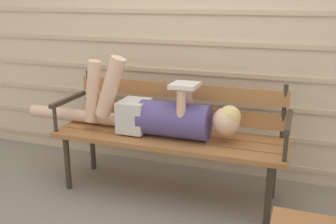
{
  "coord_description": "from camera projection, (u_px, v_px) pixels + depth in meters",
  "views": [
    {
      "loc": [
        0.87,
        -2.31,
        1.43
      ],
      "look_at": [
        0.0,
        0.16,
        0.64
      ],
      "focal_mm": 41.21,
      "sensor_mm": 36.0,
      "label": 1
    }
  ],
  "objects": [
    {
      "name": "ground_plane",
      "position": [
        161.0,
        203.0,
        2.77
      ],
      "size": [
        12.0,
        12.0,
        0.0
      ],
      "primitive_type": "plane",
      "color": "gray"
    },
    {
      "name": "house_siding",
      "position": [
        190.0,
        42.0,
        3.09
      ],
      "size": [
        4.89,
        0.08,
        2.15
      ],
      "color": "beige",
      "rests_on": "ground"
    },
    {
      "name": "park_bench",
      "position": [
        171.0,
        128.0,
        2.84
      ],
      "size": [
        1.69,
        0.5,
        0.85
      ],
      "color": "#9E6638",
      "rests_on": "ground"
    },
    {
      "name": "reclining_person",
      "position": [
        155.0,
        114.0,
        2.77
      ],
      "size": [
        1.73,
        0.26,
        0.57
      ],
      "color": "#514784"
    }
  ]
}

